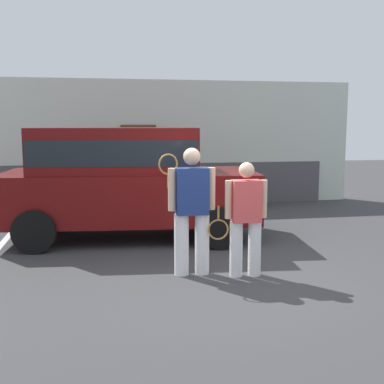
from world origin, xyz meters
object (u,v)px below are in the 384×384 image
object	(u,v)px
tennis_player_man	(192,209)
tennis_player_woman	(245,218)
potted_plant_by_porch	(248,187)
parked_suv	(125,177)

from	to	relation	value
tennis_player_man	tennis_player_woman	distance (m)	0.76
tennis_player_man	potted_plant_by_porch	size ratio (longest dim) A/B	1.87
tennis_player_woman	potted_plant_by_porch	xyz separation A→B (m)	(1.69, 5.43, -0.29)
parked_suv	potted_plant_by_porch	distance (m)	4.34
parked_suv	potted_plant_by_porch	bearing A→B (deg)	46.64
parked_suv	tennis_player_woman	size ratio (longest dim) A/B	2.98
parked_suv	tennis_player_man	xyz separation A→B (m)	(0.82, -2.40, -0.21)
parked_suv	tennis_player_woman	xyz separation A→B (m)	(1.54, -2.60, -0.32)
parked_suv	tennis_player_man	size ratio (longest dim) A/B	2.66
parked_suv	potted_plant_by_porch	world-z (taller)	parked_suv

